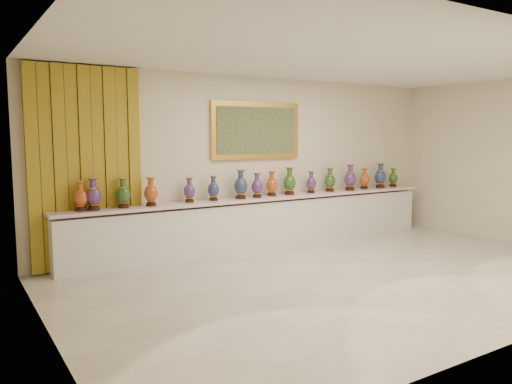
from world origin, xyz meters
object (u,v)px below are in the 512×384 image
Objects in this scene: counter at (265,222)px; vase_0 at (81,198)px; vase_1 at (93,196)px; vase_2 at (123,194)px.

vase_0 is at bearing -179.40° from counter.
vase_1 is 0.44m from vase_2.
vase_0 is at bearing 175.14° from vase_1.
vase_1 reaches higher than vase_0.
vase_1 is at bearing -179.08° from counter.
vase_0 is at bearing -179.22° from vase_2.
vase_2 reaches higher than vase_0.
counter is 3.07m from vase_1.
vase_1 reaches higher than vase_2.
vase_2 reaches higher than counter.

